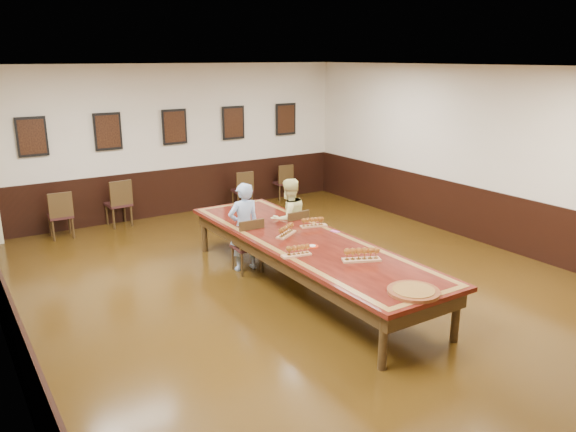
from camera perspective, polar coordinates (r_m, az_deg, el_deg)
floor at (r=8.47m, az=1.85°, el=-7.37°), size 8.00×10.00×0.02m
ceiling at (r=7.78m, az=2.07°, el=14.97°), size 8.00×10.00×0.02m
wall_back at (r=12.36m, az=-11.51°, el=7.52°), size 8.00×0.02×3.20m
wall_right at (r=10.74m, az=19.92°, el=5.66°), size 0.02×10.00×3.20m
chair_man at (r=8.97m, az=-4.20°, el=-2.90°), size 0.45×0.48×0.90m
chair_woman at (r=9.46m, az=0.40°, el=-1.90°), size 0.43×0.47×0.89m
spare_chair_a at (r=11.47m, az=-22.15°, el=0.17°), size 0.44×0.48×0.91m
spare_chair_b at (r=11.88m, az=-16.87°, el=1.32°), size 0.49×0.53×0.97m
spare_chair_c at (r=12.76m, az=-4.68°, el=2.71°), size 0.45×0.49×0.87m
spare_chair_d at (r=13.56m, az=-0.59°, el=3.53°), size 0.42×0.46×0.86m
person_man at (r=8.97m, az=-4.51°, el=-1.11°), size 0.54×0.37×1.44m
person_woman at (r=9.46m, az=0.07°, el=-0.31°), size 0.71×0.56×1.39m
pink_phone at (r=8.62m, az=4.79°, el=-1.58°), size 0.10×0.15×0.01m
wainscoting at (r=8.28m, az=1.88°, el=-4.13°), size 8.00×10.00×1.00m
conference_table at (r=8.25m, az=1.89°, el=-3.40°), size 1.40×5.00×0.76m
posters at (r=12.25m, az=-11.46°, el=8.87°), size 6.14×0.04×0.74m
flight_a at (r=8.39m, az=-0.18°, el=-1.51°), size 0.44×0.34×0.16m
flight_b at (r=8.82m, az=2.61°, el=-0.66°), size 0.44×0.24×0.16m
flight_c at (r=7.54m, az=0.89°, el=-3.57°), size 0.42×0.19×0.15m
flight_d at (r=7.41m, az=7.49°, el=-3.94°), size 0.52×0.35×0.19m
red_plate_grp at (r=7.92m, az=2.47°, el=-3.10°), size 0.18×0.18×0.02m
carved_platter at (r=6.57m, az=12.63°, el=-7.48°), size 0.67×0.67×0.05m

